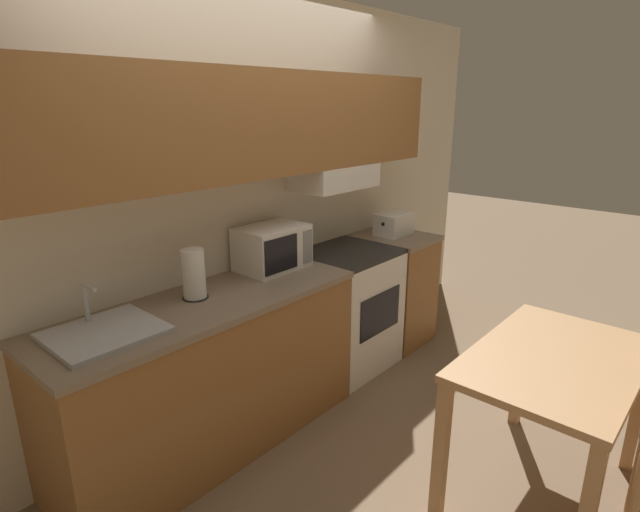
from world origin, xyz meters
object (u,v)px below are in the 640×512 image
Objects in this scene: sink_basin at (105,332)px; toaster at (394,224)px; stove_range at (347,309)px; microwave at (272,248)px; dining_table at (554,378)px; paper_towel_roll at (194,274)px.

toaster is at bearing 0.42° from sink_basin.
microwave is at bearing 169.16° from stove_range.
toaster is 1.86m from dining_table.
microwave reaches higher than paper_towel_roll.
sink_basin is (-1.77, -0.00, 0.46)m from stove_range.
microwave is 1.71m from dining_table.
dining_table is at bearing -122.26° from toaster.
stove_range is at bearing -178.63° from toaster.
sink_basin is 2.09m from dining_table.
toaster is 0.67× the size of sink_basin.
dining_table is (0.24, -1.65, -0.37)m from microwave.
paper_towel_roll is 1.85m from dining_table.
microwave is 0.41× the size of dining_table.
paper_towel_roll is at bearing -175.30° from microwave.
microwave reaches higher than sink_basin.
sink_basin is 0.44× the size of dining_table.
toaster is 1.84m from paper_towel_roll.
paper_towel_roll is (0.53, 0.07, 0.12)m from sink_basin.
dining_table is (-0.38, -1.53, 0.20)m from stove_range.
stove_range reaches higher than dining_table.
paper_towel_roll is (-1.84, 0.05, 0.05)m from toaster.
sink_basin is at bearing 132.27° from dining_table.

